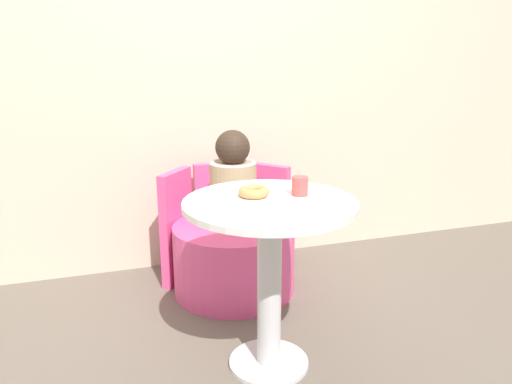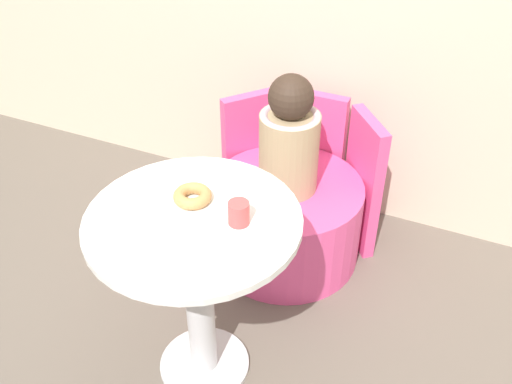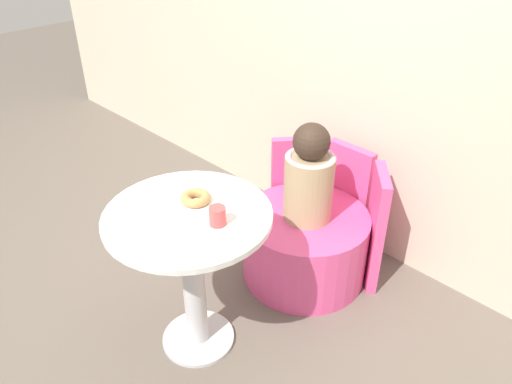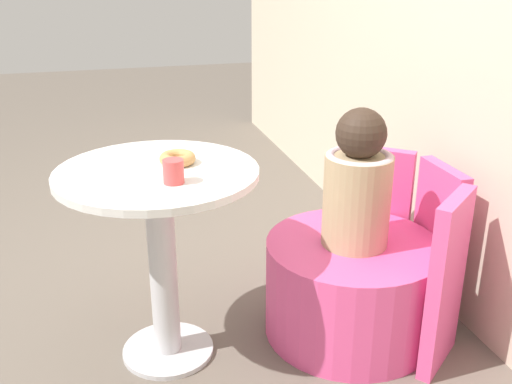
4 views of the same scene
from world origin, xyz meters
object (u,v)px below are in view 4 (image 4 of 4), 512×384
(donut, at_px, (178,158))
(cup, at_px, (173,171))
(child_figure, at_px, (358,184))
(round_table, at_px, (160,224))
(tub_chair, at_px, (351,287))

(donut, distance_m, cup, 0.18)
(child_figure, bearing_deg, round_table, -93.73)
(round_table, distance_m, cup, 0.27)
(round_table, relative_size, cup, 9.57)
(donut, bearing_deg, child_figure, 82.11)
(tub_chair, bearing_deg, donut, -97.89)
(round_table, bearing_deg, tub_chair, 86.27)
(round_table, distance_m, donut, 0.23)
(tub_chair, xyz_separation_m, child_figure, (0.00, 0.00, 0.42))
(tub_chair, distance_m, cup, 0.86)
(child_figure, bearing_deg, cup, -82.09)
(child_figure, bearing_deg, donut, -97.89)
(donut, bearing_deg, cup, -12.24)
(tub_chair, height_order, cup, cup)
(tub_chair, relative_size, donut, 5.35)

